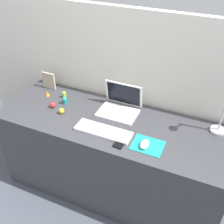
# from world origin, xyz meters

# --- Properties ---
(ground_plane) EXTENTS (6.00, 6.00, 0.00)m
(ground_plane) POSITION_xyz_m (0.00, 0.00, 0.00)
(ground_plane) COLOR #474C56
(back_wall) EXTENTS (2.95, 0.05, 1.48)m
(back_wall) POSITION_xyz_m (0.00, 0.35, 0.74)
(back_wall) COLOR silver
(back_wall) RESTS_ON ground_plane
(desk) EXTENTS (1.75, 0.62, 0.74)m
(desk) POSITION_xyz_m (0.00, 0.00, 0.37)
(desk) COLOR #38383D
(desk) RESTS_ON ground_plane
(laptop) EXTENTS (0.30, 0.25, 0.21)m
(laptop) POSITION_xyz_m (0.00, 0.16, 0.79)
(laptop) COLOR white
(laptop) RESTS_ON desk
(keyboard) EXTENTS (0.41, 0.13, 0.02)m
(keyboard) POSITION_xyz_m (-0.01, -0.14, 0.75)
(keyboard) COLOR white
(keyboard) RESTS_ON desk
(mousepad) EXTENTS (0.21, 0.17, 0.00)m
(mousepad) POSITION_xyz_m (0.32, -0.14, 0.74)
(mousepad) COLOR teal
(mousepad) RESTS_ON desk
(mouse) EXTENTS (0.06, 0.10, 0.03)m
(mouse) POSITION_xyz_m (0.31, -0.16, 0.76)
(mouse) COLOR white
(mouse) RESTS_ON mousepad
(cell_phone) EXTENTS (0.07, 0.13, 0.01)m
(cell_phone) POSITION_xyz_m (0.15, -0.19, 0.74)
(cell_phone) COLOR black
(cell_phone) RESTS_ON desk
(desk_lamp) EXTENTS (0.11, 0.16, 0.39)m
(desk_lamp) POSITION_xyz_m (0.73, 0.17, 0.92)
(desk_lamp) COLOR #B7B7BC
(desk_lamp) RESTS_ON desk
(picture_frame) EXTENTS (0.12, 0.02, 0.15)m
(picture_frame) POSITION_xyz_m (-0.70, 0.22, 0.81)
(picture_frame) COLOR #B2A58C
(picture_frame) RESTS_ON desk
(toy_figurine_yellow) EXTENTS (0.04, 0.04, 0.05)m
(toy_figurine_yellow) POSITION_xyz_m (-0.40, -0.06, 0.76)
(toy_figurine_yellow) COLOR yellow
(toy_figurine_yellow) RESTS_ON desk
(toy_figurine_red) EXTENTS (0.04, 0.04, 0.05)m
(toy_figurine_red) POSITION_xyz_m (-0.51, -0.02, 0.76)
(toy_figurine_red) COLOR red
(toy_figurine_red) RESTS_ON desk
(toy_figurine_teal) EXTENTS (0.04, 0.04, 0.06)m
(toy_figurine_teal) POSITION_xyz_m (-0.45, 0.07, 0.77)
(toy_figurine_teal) COLOR teal
(toy_figurine_teal) RESTS_ON desk
(toy_figurine_lime) EXTENTS (0.03, 0.03, 0.06)m
(toy_figurine_lime) POSITION_xyz_m (-0.50, 0.14, 0.77)
(toy_figurine_lime) COLOR #8CDB33
(toy_figurine_lime) RESTS_ON desk
(toy_figurine_orange) EXTENTS (0.04, 0.04, 0.04)m
(toy_figurine_orange) POSITION_xyz_m (-0.65, 0.11, 0.76)
(toy_figurine_orange) COLOR orange
(toy_figurine_orange) RESTS_ON desk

